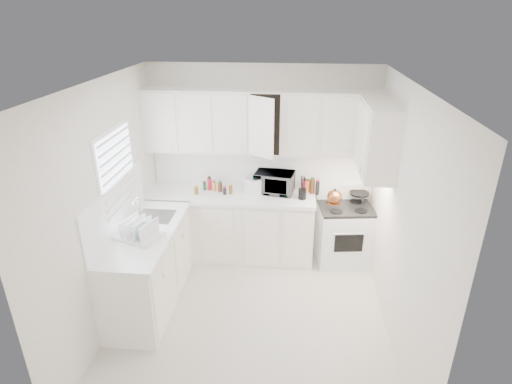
# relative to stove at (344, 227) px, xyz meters

# --- Properties ---
(floor) EXTENTS (3.20, 3.20, 0.00)m
(floor) POSITION_rel_stove_xyz_m (-1.14, -1.29, -0.53)
(floor) COLOR silver
(floor) RESTS_ON ground
(ceiling) EXTENTS (3.20, 3.20, 0.00)m
(ceiling) POSITION_rel_stove_xyz_m (-1.14, -1.29, 2.07)
(ceiling) COLOR white
(ceiling) RESTS_ON ground
(wall_back) EXTENTS (3.00, 0.00, 3.00)m
(wall_back) POSITION_rel_stove_xyz_m (-1.14, 0.31, 0.77)
(wall_back) COLOR white
(wall_back) RESTS_ON ground
(wall_front) EXTENTS (3.00, 0.00, 3.00)m
(wall_front) POSITION_rel_stove_xyz_m (-1.14, -2.89, 0.77)
(wall_front) COLOR white
(wall_front) RESTS_ON ground
(wall_left) EXTENTS (0.00, 3.20, 3.20)m
(wall_left) POSITION_rel_stove_xyz_m (-2.64, -1.29, 0.77)
(wall_left) COLOR white
(wall_left) RESTS_ON ground
(wall_right) EXTENTS (0.00, 3.20, 3.20)m
(wall_right) POSITION_rel_stove_xyz_m (0.36, -1.29, 0.77)
(wall_right) COLOR white
(wall_right) RESTS_ON ground
(window_blinds) EXTENTS (0.06, 0.96, 1.06)m
(window_blinds) POSITION_rel_stove_xyz_m (-2.62, -0.94, 1.02)
(window_blinds) COLOR white
(window_blinds) RESTS_ON wall_left
(lower_cabinets_back) EXTENTS (2.22, 0.60, 0.90)m
(lower_cabinets_back) POSITION_rel_stove_xyz_m (-1.53, 0.01, -0.08)
(lower_cabinets_back) COLOR white
(lower_cabinets_back) RESTS_ON floor
(lower_cabinets_left) EXTENTS (0.60, 1.60, 0.90)m
(lower_cabinets_left) POSITION_rel_stove_xyz_m (-2.34, -1.09, -0.08)
(lower_cabinets_left) COLOR white
(lower_cabinets_left) RESTS_ON floor
(countertop_back) EXTENTS (2.24, 0.64, 0.05)m
(countertop_back) POSITION_rel_stove_xyz_m (-1.53, 0.00, 0.40)
(countertop_back) COLOR white
(countertop_back) RESTS_ON lower_cabinets_back
(countertop_left) EXTENTS (0.64, 1.62, 0.05)m
(countertop_left) POSITION_rel_stove_xyz_m (-2.33, -1.09, 0.40)
(countertop_left) COLOR white
(countertop_left) RESTS_ON lower_cabinets_left
(backsplash_back) EXTENTS (2.98, 0.02, 0.55)m
(backsplash_back) POSITION_rel_stove_xyz_m (-1.14, 0.30, 0.70)
(backsplash_back) COLOR white
(backsplash_back) RESTS_ON wall_back
(backsplash_left) EXTENTS (0.02, 1.60, 0.55)m
(backsplash_left) POSITION_rel_stove_xyz_m (-2.63, -1.09, 0.70)
(backsplash_left) COLOR white
(backsplash_left) RESTS_ON wall_left
(upper_cabinets_back) EXTENTS (3.00, 0.33, 0.80)m
(upper_cabinets_back) POSITION_rel_stove_xyz_m (-1.14, 0.15, 0.97)
(upper_cabinets_back) COLOR white
(upper_cabinets_back) RESTS_ON wall_back
(upper_cabinets_right) EXTENTS (0.33, 0.90, 0.80)m
(upper_cabinets_right) POSITION_rel_stove_xyz_m (0.20, -0.47, 0.97)
(upper_cabinets_right) COLOR white
(upper_cabinets_right) RESTS_ON wall_right
(sink) EXTENTS (0.42, 0.38, 0.30)m
(sink) POSITION_rel_stove_xyz_m (-2.33, -0.74, 0.54)
(sink) COLOR gray
(sink) RESTS_ON countertop_left
(stove) EXTENTS (0.75, 0.65, 1.06)m
(stove) POSITION_rel_stove_xyz_m (0.00, 0.00, 0.00)
(stove) COLOR white
(stove) RESTS_ON floor
(tea_kettle) EXTENTS (0.27, 0.24, 0.22)m
(tea_kettle) POSITION_rel_stove_xyz_m (-0.18, -0.16, 0.52)
(tea_kettle) COLOR #A0542B
(tea_kettle) RESTS_ON stove
(frying_pan) EXTENTS (0.28, 0.45, 0.04)m
(frying_pan) POSITION_rel_stove_xyz_m (0.18, 0.16, 0.44)
(frying_pan) COLOR black
(frying_pan) RESTS_ON stove
(microwave) EXTENTS (0.55, 0.36, 0.34)m
(microwave) POSITION_rel_stove_xyz_m (-0.96, 0.13, 0.59)
(microwave) COLOR gray
(microwave) RESTS_ON countertop_back
(rice_cooker) EXTENTS (0.30, 0.30, 0.26)m
(rice_cooker) POSITION_rel_stove_xyz_m (-1.22, 0.07, 0.55)
(rice_cooker) COLOR white
(rice_cooker) RESTS_ON countertop_back
(paper_towel) EXTENTS (0.12, 0.12, 0.27)m
(paper_towel) POSITION_rel_stove_xyz_m (-1.09, 0.22, 0.56)
(paper_towel) COLOR white
(paper_towel) RESTS_ON countertop_back
(utensil_crock) EXTENTS (0.14, 0.14, 0.34)m
(utensil_crock) POSITION_rel_stove_xyz_m (-0.58, -0.07, 0.59)
(utensil_crock) COLOR black
(utensil_crock) RESTS_ON countertop_back
(dish_rack) EXTENTS (0.53, 0.46, 0.25)m
(dish_rack) POSITION_rel_stove_xyz_m (-2.34, -1.24, 0.54)
(dish_rack) COLOR white
(dish_rack) RESTS_ON countertop_left
(spice_left_0) EXTENTS (0.06, 0.06, 0.13)m
(spice_left_0) POSITION_rel_stove_xyz_m (-1.99, 0.13, 0.49)
(spice_left_0) COLOR brown
(spice_left_0) RESTS_ON countertop_back
(spice_left_1) EXTENTS (0.06, 0.06, 0.13)m
(spice_left_1) POSITION_rel_stove_xyz_m (-1.91, 0.04, 0.49)
(spice_left_1) COLOR #206231
(spice_left_1) RESTS_ON countertop_back
(spice_left_2) EXTENTS (0.06, 0.06, 0.13)m
(spice_left_2) POSITION_rel_stove_xyz_m (-1.84, 0.13, 0.49)
(spice_left_2) COLOR red
(spice_left_2) RESTS_ON countertop_back
(spice_left_3) EXTENTS (0.06, 0.06, 0.13)m
(spice_left_3) POSITION_rel_stove_xyz_m (-1.76, 0.04, 0.49)
(spice_left_3) COLOR #F79D3A
(spice_left_3) RESTS_ON countertop_back
(spice_left_4) EXTENTS (0.06, 0.06, 0.13)m
(spice_left_4) POSITION_rel_stove_xyz_m (-1.69, 0.13, 0.49)
(spice_left_4) COLOR #5F2E1B
(spice_left_4) RESTS_ON countertop_back
(spice_left_5) EXTENTS (0.06, 0.06, 0.13)m
(spice_left_5) POSITION_rel_stove_xyz_m (-1.61, 0.04, 0.49)
(spice_left_5) COLOR black
(spice_left_5) RESTS_ON countertop_back
(spice_left_6) EXTENTS (0.06, 0.06, 0.13)m
(spice_left_6) POSITION_rel_stove_xyz_m (-1.54, 0.13, 0.49)
(spice_left_6) COLOR brown
(spice_left_6) RESTS_ON countertop_back
(sauce_right_0) EXTENTS (0.06, 0.06, 0.19)m
(sauce_right_0) POSITION_rel_stove_xyz_m (-0.56, 0.17, 0.52)
(sauce_right_0) COLOR red
(sauce_right_0) RESTS_ON countertop_back
(sauce_right_1) EXTENTS (0.06, 0.06, 0.19)m
(sauce_right_1) POSITION_rel_stove_xyz_m (-0.50, 0.11, 0.52)
(sauce_right_1) COLOR #F79D3A
(sauce_right_1) RESTS_ON countertop_back
(sauce_right_2) EXTENTS (0.06, 0.06, 0.19)m
(sauce_right_2) POSITION_rel_stove_xyz_m (-0.45, 0.17, 0.52)
(sauce_right_2) COLOR #5F2E1B
(sauce_right_2) RESTS_ON countertop_back
(sauce_right_3) EXTENTS (0.06, 0.06, 0.19)m
(sauce_right_3) POSITION_rel_stove_xyz_m (-0.39, 0.11, 0.52)
(sauce_right_3) COLOR black
(sauce_right_3) RESTS_ON countertop_back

